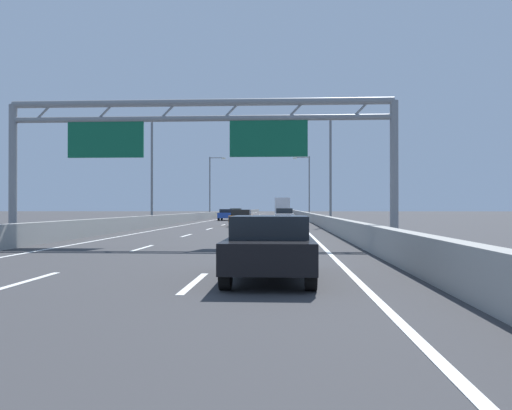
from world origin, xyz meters
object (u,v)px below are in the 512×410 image
(streetlamp_left_mid, at_px, (155,164))
(streetlamp_right_mid, at_px, (328,163))
(blue_car, at_px, (226,215))
(yellow_car, at_px, (236,213))
(red_car, at_px, (283,211))
(sign_gantry, at_px, (197,133))
(streetlamp_left_far, at_px, (211,183))
(white_car, at_px, (284,216))
(box_truck, at_px, (282,207))
(streetlamp_right_far, at_px, (308,183))
(black_car, at_px, (270,246))
(orange_car, at_px, (241,218))

(streetlamp_left_mid, bearing_deg, streetlamp_right_mid, 0.00)
(streetlamp_right_mid, height_order, blue_car, streetlamp_right_mid)
(yellow_car, xyz_separation_m, red_car, (7.38, 54.26, 0.03))
(sign_gantry, bearing_deg, streetlamp_left_far, 97.42)
(streetlamp_left_far, bearing_deg, red_car, 78.73)
(white_car, bearing_deg, box_truck, 90.42)
(streetlamp_left_far, height_order, streetlamp_right_far, same)
(box_truck, bearing_deg, blue_car, -110.33)
(yellow_car, height_order, black_car, yellow_car)
(red_car, bearing_deg, streetlamp_left_mid, -96.97)
(streetlamp_left_far, bearing_deg, sign_gantry, -82.58)
(streetlamp_left_far, bearing_deg, streetlamp_left_mid, -90.00)
(white_car, bearing_deg, red_car, 90.12)
(box_truck, bearing_deg, black_car, -90.16)
(blue_car, relative_size, black_car, 0.99)
(sign_gantry, relative_size, blue_car, 4.03)
(streetlamp_left_mid, distance_m, streetlamp_right_far, 38.03)
(streetlamp_left_mid, relative_size, red_car, 2.29)
(white_car, height_order, orange_car, white_car)
(streetlamp_right_mid, height_order, box_truck, streetlamp_right_mid)
(sign_gantry, distance_m, streetlamp_right_mid, 22.67)
(streetlamp_left_far, xyz_separation_m, yellow_car, (3.71, 1.36, -4.64))
(orange_car, bearing_deg, streetlamp_left_mid, 179.12)
(streetlamp_right_mid, distance_m, orange_car, 8.72)
(sign_gantry, xyz_separation_m, streetlamp_left_far, (-7.33, 56.33, 0.55))
(yellow_car, bearing_deg, sign_gantry, -86.40)
(blue_car, height_order, orange_car, orange_car)
(black_car, height_order, box_truck, box_truck)
(blue_car, bearing_deg, sign_gantry, -85.44)
(sign_gantry, height_order, yellow_car, sign_gantry)
(sign_gantry, distance_m, yellow_car, 57.94)
(streetlamp_right_far, relative_size, box_truck, 1.06)
(streetlamp_right_far, height_order, white_car, streetlamp_right_far)
(black_car, bearing_deg, streetlamp_left_mid, 108.57)
(streetlamp_left_far, distance_m, black_car, 68.24)
(sign_gantry, height_order, orange_car, sign_gantry)
(streetlamp_right_far, bearing_deg, streetlamp_left_mid, -113.12)
(sign_gantry, relative_size, streetlamp_right_mid, 1.81)
(streetlamp_right_mid, bearing_deg, streetlamp_right_far, 90.00)
(streetlamp_right_far, bearing_deg, box_truck, 138.58)
(streetlamp_right_mid, distance_m, white_car, 9.55)
(streetlamp_left_far, bearing_deg, white_car, -67.71)
(streetlamp_right_far, relative_size, blue_car, 2.22)
(streetlamp_left_far, relative_size, box_truck, 1.06)
(streetlamp_right_far, bearing_deg, black_car, -93.49)
(black_car, distance_m, box_truck, 70.66)
(streetlamp_right_mid, relative_size, yellow_car, 2.14)
(red_car, distance_m, orange_car, 90.78)
(streetlamp_left_mid, bearing_deg, sign_gantry, -71.04)
(yellow_car, relative_size, black_car, 1.03)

